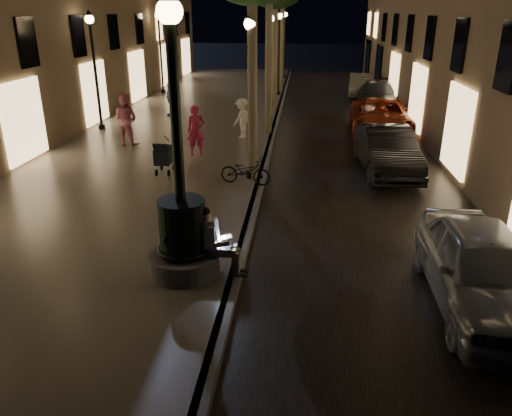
# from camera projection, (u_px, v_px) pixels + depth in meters

# --- Properties ---
(ground) EXTENTS (120.00, 120.00, 0.00)m
(ground) POSITION_uv_depth(u_px,v_px,m) (274.00, 132.00, 21.90)
(ground) COLOR black
(ground) RESTS_ON ground
(cobble_lane) EXTENTS (6.00, 45.00, 0.02)m
(cobble_lane) POSITION_uv_depth(u_px,v_px,m) (343.00, 133.00, 21.64)
(cobble_lane) COLOR black
(cobble_lane) RESTS_ON ground
(promenade) EXTENTS (8.00, 45.00, 0.20)m
(promenade) POSITION_uv_depth(u_px,v_px,m) (185.00, 128.00, 22.21)
(promenade) COLOR slate
(promenade) RESTS_ON ground
(curb_strip) EXTENTS (0.25, 45.00, 0.20)m
(curb_strip) POSITION_uv_depth(u_px,v_px,m) (274.00, 130.00, 21.86)
(curb_strip) COLOR #59595B
(curb_strip) RESTS_ON ground
(fountain_lamppost) EXTENTS (1.40, 1.40, 5.21)m
(fountain_lamppost) POSITION_uv_depth(u_px,v_px,m) (182.00, 224.00, 9.52)
(fountain_lamppost) COLOR #59595B
(fountain_lamppost) RESTS_ON promenade
(seated_man_laptop) EXTENTS (1.01, 0.34, 1.38)m
(seated_man_laptop) POSITION_uv_depth(u_px,v_px,m) (214.00, 239.00, 9.57)
(seated_man_laptop) COLOR gray
(seated_man_laptop) RESTS_ON promenade
(lamp_curb_a) EXTENTS (0.36, 0.36, 4.81)m
(lamp_curb_a) POSITION_uv_depth(u_px,v_px,m) (251.00, 77.00, 14.25)
(lamp_curb_a) COLOR black
(lamp_curb_a) RESTS_ON promenade
(lamp_curb_b) EXTENTS (0.36, 0.36, 4.81)m
(lamp_curb_b) POSITION_uv_depth(u_px,v_px,m) (270.00, 53.00, 21.65)
(lamp_curb_b) COLOR black
(lamp_curb_b) RESTS_ON promenade
(lamp_curb_c) EXTENTS (0.36, 0.36, 4.81)m
(lamp_curb_c) POSITION_uv_depth(u_px,v_px,m) (279.00, 42.00, 29.04)
(lamp_curb_c) COLOR black
(lamp_curb_c) RESTS_ON promenade
(lamp_curb_d) EXTENTS (0.36, 0.36, 4.81)m
(lamp_curb_d) POSITION_uv_depth(u_px,v_px,m) (285.00, 35.00, 36.43)
(lamp_curb_d) COLOR black
(lamp_curb_d) RESTS_ON promenade
(lamp_left_b) EXTENTS (0.36, 0.36, 4.81)m
(lamp_left_b) POSITION_uv_depth(u_px,v_px,m) (94.00, 56.00, 20.41)
(lamp_left_b) COLOR black
(lamp_left_b) RESTS_ON promenade
(lamp_left_c) EXTENTS (0.36, 0.36, 4.81)m
(lamp_left_c) POSITION_uv_depth(u_px,v_px,m) (160.00, 41.00, 29.66)
(lamp_left_c) COLOR black
(lamp_left_c) RESTS_ON promenade
(stroller) EXTENTS (0.49, 1.14, 1.16)m
(stroller) POSITION_uv_depth(u_px,v_px,m) (164.00, 155.00, 15.56)
(stroller) COLOR black
(stroller) RESTS_ON promenade
(car_front) EXTENTS (1.80, 4.36, 1.48)m
(car_front) POSITION_uv_depth(u_px,v_px,m) (482.00, 269.00, 8.87)
(car_front) COLOR #A6AAAD
(car_front) RESTS_ON ground
(car_second) EXTENTS (1.81, 4.53, 1.47)m
(car_second) POSITION_uv_depth(u_px,v_px,m) (387.00, 151.00, 16.28)
(car_second) COLOR black
(car_second) RESTS_ON ground
(car_third) EXTENTS (2.72, 5.41, 1.47)m
(car_third) POSITION_uv_depth(u_px,v_px,m) (380.00, 117.00, 21.23)
(car_third) COLOR #993013
(car_third) RESTS_ON ground
(car_rear) EXTENTS (2.20, 4.96, 1.41)m
(car_rear) POSITION_uv_depth(u_px,v_px,m) (378.00, 96.00, 26.61)
(car_rear) COLOR #2A2B2F
(car_rear) RESTS_ON ground
(car_fifth) EXTENTS (1.80, 4.11, 1.31)m
(car_fifth) POSITION_uv_depth(u_px,v_px,m) (361.00, 85.00, 30.86)
(car_fifth) COLOR #A6A6A1
(car_fifth) RESTS_ON ground
(pedestrian_red) EXTENTS (0.74, 0.61, 1.75)m
(pedestrian_red) POSITION_uv_depth(u_px,v_px,m) (196.00, 131.00, 17.43)
(pedestrian_red) COLOR #B1234B
(pedestrian_red) RESTS_ON promenade
(pedestrian_pink) EXTENTS (1.09, 0.93, 1.95)m
(pedestrian_pink) POSITION_uv_depth(u_px,v_px,m) (126.00, 119.00, 18.72)
(pedestrian_pink) COLOR #CD6C86
(pedestrian_pink) RESTS_ON promenade
(pedestrian_white) EXTENTS (1.00, 1.15, 1.55)m
(pedestrian_white) POSITION_uv_depth(u_px,v_px,m) (242.00, 118.00, 19.95)
(pedestrian_white) COLOR white
(pedestrian_white) RESTS_ON promenade
(pedestrian_blue) EXTENTS (0.89, 0.99, 1.61)m
(pedestrian_blue) POSITION_uv_depth(u_px,v_px,m) (171.00, 99.00, 23.94)
(pedestrian_blue) COLOR #2A549B
(pedestrian_blue) RESTS_ON promenade
(bicycle) EXTENTS (1.59, 0.79, 0.80)m
(bicycle) POSITION_uv_depth(u_px,v_px,m) (245.00, 171.00, 14.66)
(bicycle) COLOR black
(bicycle) RESTS_ON promenade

